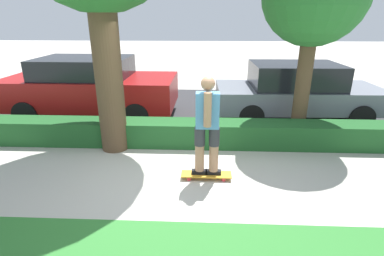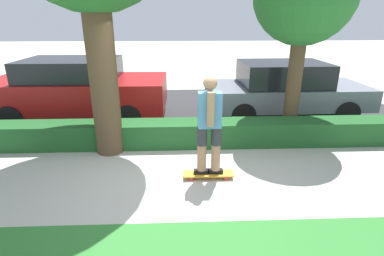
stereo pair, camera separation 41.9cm
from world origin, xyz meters
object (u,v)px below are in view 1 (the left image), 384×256
parked_car_middle (297,91)px  skater_person (207,125)px  skateboard (206,175)px  parked_car_front (90,86)px

parked_car_middle → skater_person: bearing=-126.6°
parked_car_middle → skateboard: bearing=-126.6°
parked_car_middle → parked_car_front: bearing=179.2°
skateboard → parked_car_front: (-3.12, 3.29, 0.75)m
parked_car_front → skateboard: bearing=-45.9°
skater_person → parked_car_front: skater_person is taller
skater_person → parked_car_middle: (2.36, 3.33, -0.22)m
skater_person → parked_car_front: (-3.12, 3.29, -0.15)m
skater_person → parked_car_middle: skater_person is taller
skateboard → skater_person: skater_person is taller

